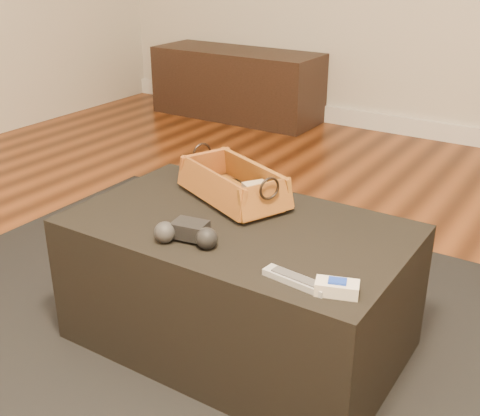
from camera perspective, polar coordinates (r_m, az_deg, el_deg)
The scene contains 11 objects.
floor at distance 1.96m, azimuth -6.57°, elevation -13.91°, with size 5.00×5.50×0.01m, color brown.
baseboard at distance 4.19m, azimuth 17.64°, elevation 7.06°, with size 5.00×0.04×0.12m, color white.
media_cabinet at distance 4.50m, azimuth -0.29°, elevation 11.69°, with size 1.24×0.45×0.49m, color black.
area_rug at distance 1.96m, azimuth -0.99°, elevation -13.25°, with size 2.60×2.00×0.01m, color black.
ottoman at distance 1.88m, azimuth -0.18°, elevation -7.21°, with size 1.00×0.60×0.42m, color black.
tv_remote at distance 1.94m, azimuth -1.33°, elevation 1.61°, with size 0.21×0.05×0.02m, color black.
cloth_bundle at distance 1.86m, azimuth 1.84°, elevation 1.23°, with size 0.11×0.07×0.06m, color tan.
wicker_basket at distance 1.92m, azimuth -0.66°, elevation 2.11°, with size 0.44×0.34×0.14m.
game_controller at distance 1.66m, azimuth -5.01°, elevation -2.37°, with size 0.19×0.13×0.06m.
silver_remote at distance 1.48m, azimuth 5.28°, elevation -6.80°, with size 0.18×0.06×0.02m.
cream_gadget at distance 1.44m, azimuth 9.18°, elevation -7.46°, with size 0.11×0.08×0.04m.
Camera 1 is at (1.02, -1.18, 1.19)m, focal length 45.00 mm.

